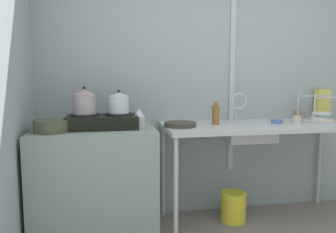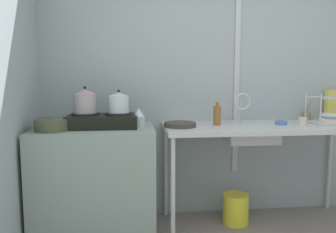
{
  "view_description": "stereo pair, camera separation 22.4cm",
  "coord_description": "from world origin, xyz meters",
  "px_view_note": "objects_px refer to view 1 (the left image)",
  "views": [
    {
      "loc": [
        -1.22,
        -1.29,
        1.31
      ],
      "look_at": [
        -0.7,
        1.39,
        0.99
      ],
      "focal_mm": 34.93,
      "sensor_mm": 36.0,
      "label": 1
    },
    {
      "loc": [
        -0.99,
        -1.33,
        1.31
      ],
      "look_at": [
        -0.7,
        1.39,
        0.99
      ],
      "focal_mm": 34.93,
      "sensor_mm": 36.0,
      "label": 2
    }
  ],
  "objects_px": {
    "faucet": "(239,103)",
    "utensil_jar": "(298,114)",
    "pot_on_left_burner": "(85,101)",
    "pot_on_right_burner": "(119,103)",
    "sink_basin": "(247,133)",
    "frying_pan": "(180,124)",
    "pot_beside_stove": "(51,126)",
    "stove": "(102,121)",
    "small_bowl_on_drainboard": "(277,121)",
    "percolator": "(139,118)",
    "dish_rack": "(322,117)",
    "bottle_by_sink": "(216,115)",
    "cup_by_rack": "(297,120)",
    "bucket_on_floor": "(233,206)",
    "cereal_box": "(322,104)"
  },
  "relations": [
    {
      "from": "cup_by_rack",
      "to": "sink_basin",
      "type": "bearing_deg",
      "value": 175.75
    },
    {
      "from": "pot_beside_stove",
      "to": "frying_pan",
      "type": "xyz_separation_m",
      "value": [
        1.02,
        0.1,
        -0.03
      ]
    },
    {
      "from": "pot_on_right_burner",
      "to": "dish_rack",
      "type": "distance_m",
      "value": 1.89
    },
    {
      "from": "stove",
      "to": "dish_rack",
      "type": "distance_m",
      "value": 2.02
    },
    {
      "from": "frying_pan",
      "to": "stove",
      "type": "bearing_deg",
      "value": 177.28
    },
    {
      "from": "pot_on_right_burner",
      "to": "frying_pan",
      "type": "relative_size",
      "value": 0.71
    },
    {
      "from": "cup_by_rack",
      "to": "bucket_on_floor",
      "type": "relative_size",
      "value": 0.26
    },
    {
      "from": "cup_by_rack",
      "to": "pot_on_left_burner",
      "type": "bearing_deg",
      "value": 178.47
    },
    {
      "from": "cup_by_rack",
      "to": "pot_beside_stove",
      "type": "bearing_deg",
      "value": -177.78
    },
    {
      "from": "stove",
      "to": "dish_rack",
      "type": "height_order",
      "value": "dish_rack"
    },
    {
      "from": "frying_pan",
      "to": "bottle_by_sink",
      "type": "bearing_deg",
      "value": 10.3
    },
    {
      "from": "stove",
      "to": "pot_on_right_burner",
      "type": "relative_size",
      "value": 2.95
    },
    {
      "from": "percolator",
      "to": "faucet",
      "type": "height_order",
      "value": "faucet"
    },
    {
      "from": "stove",
      "to": "cup_by_rack",
      "type": "bearing_deg",
      "value": -1.65
    },
    {
      "from": "frying_pan",
      "to": "cereal_box",
      "type": "distance_m",
      "value": 1.59
    },
    {
      "from": "sink_basin",
      "to": "frying_pan",
      "type": "distance_m",
      "value": 0.62
    },
    {
      "from": "faucet",
      "to": "utensil_jar",
      "type": "height_order",
      "value": "faucet"
    },
    {
      "from": "pot_on_left_burner",
      "to": "pot_on_right_burner",
      "type": "bearing_deg",
      "value": 0.0
    },
    {
      "from": "percolator",
      "to": "faucet",
      "type": "relative_size",
      "value": 0.57
    },
    {
      "from": "percolator",
      "to": "frying_pan",
      "type": "bearing_deg",
      "value": -3.97
    },
    {
      "from": "dish_rack",
      "to": "utensil_jar",
      "type": "height_order",
      "value": "dish_rack"
    },
    {
      "from": "pot_beside_stove",
      "to": "cereal_box",
      "type": "distance_m",
      "value": 2.61
    },
    {
      "from": "sink_basin",
      "to": "bottle_by_sink",
      "type": "height_order",
      "value": "bottle_by_sink"
    },
    {
      "from": "frying_pan",
      "to": "bottle_by_sink",
      "type": "xyz_separation_m",
      "value": [
        0.33,
        0.06,
        0.07
      ]
    },
    {
      "from": "frying_pan",
      "to": "dish_rack",
      "type": "relative_size",
      "value": 0.72
    },
    {
      "from": "faucet",
      "to": "bottle_by_sink",
      "type": "distance_m",
      "value": 0.28
    },
    {
      "from": "dish_rack",
      "to": "utensil_jar",
      "type": "xyz_separation_m",
      "value": [
        -0.08,
        0.26,
        0.0
      ]
    },
    {
      "from": "small_bowl_on_drainboard",
      "to": "utensil_jar",
      "type": "height_order",
      "value": "utensil_jar"
    },
    {
      "from": "pot_on_right_burner",
      "to": "utensil_jar",
      "type": "distance_m",
      "value": 1.83
    },
    {
      "from": "stove",
      "to": "sink_basin",
      "type": "xyz_separation_m",
      "value": [
        1.26,
        -0.02,
        -0.13
      ]
    },
    {
      "from": "pot_on_right_burner",
      "to": "percolator",
      "type": "distance_m",
      "value": 0.21
    },
    {
      "from": "sink_basin",
      "to": "pot_on_left_burner",
      "type": "bearing_deg",
      "value": 179.36
    },
    {
      "from": "small_bowl_on_drainboard",
      "to": "bucket_on_floor",
      "type": "relative_size",
      "value": 0.38
    },
    {
      "from": "sink_basin",
      "to": "frying_pan",
      "type": "bearing_deg",
      "value": -178.61
    },
    {
      "from": "utensil_jar",
      "to": "pot_on_right_burner",
      "type": "bearing_deg",
      "value": -171.27
    },
    {
      "from": "bottle_by_sink",
      "to": "pot_beside_stove",
      "type": "bearing_deg",
      "value": -173.23
    },
    {
      "from": "bottle_by_sink",
      "to": "bucket_on_floor",
      "type": "height_order",
      "value": "bottle_by_sink"
    },
    {
      "from": "pot_on_left_burner",
      "to": "small_bowl_on_drainboard",
      "type": "relative_size",
      "value": 2.13
    },
    {
      "from": "faucet",
      "to": "cereal_box",
      "type": "relative_size",
      "value": 0.93
    },
    {
      "from": "stove",
      "to": "pot_on_left_burner",
      "type": "xyz_separation_m",
      "value": [
        -0.14,
        0.0,
        0.16
      ]
    },
    {
      "from": "percolator",
      "to": "sink_basin",
      "type": "height_order",
      "value": "percolator"
    },
    {
      "from": "pot_beside_stove",
      "to": "sink_basin",
      "type": "distance_m",
      "value": 1.64
    },
    {
      "from": "percolator",
      "to": "bucket_on_floor",
      "type": "bearing_deg",
      "value": 2.87
    },
    {
      "from": "pot_beside_stove",
      "to": "cup_by_rack",
      "type": "relative_size",
      "value": 3.7
    },
    {
      "from": "pot_on_left_burner",
      "to": "pot_on_right_burner",
      "type": "distance_m",
      "value": 0.27
    },
    {
      "from": "sink_basin",
      "to": "dish_rack",
      "type": "relative_size",
      "value": 1.15
    },
    {
      "from": "faucet",
      "to": "utensil_jar",
      "type": "bearing_deg",
      "value": 12.64
    },
    {
      "from": "percolator",
      "to": "pot_beside_stove",
      "type": "bearing_deg",
      "value": -169.6
    },
    {
      "from": "percolator",
      "to": "dish_rack",
      "type": "height_order",
      "value": "dish_rack"
    },
    {
      "from": "dish_rack",
      "to": "bucket_on_floor",
      "type": "xyz_separation_m",
      "value": [
        -0.85,
        0.02,
        -0.81
      ]
    }
  ]
}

